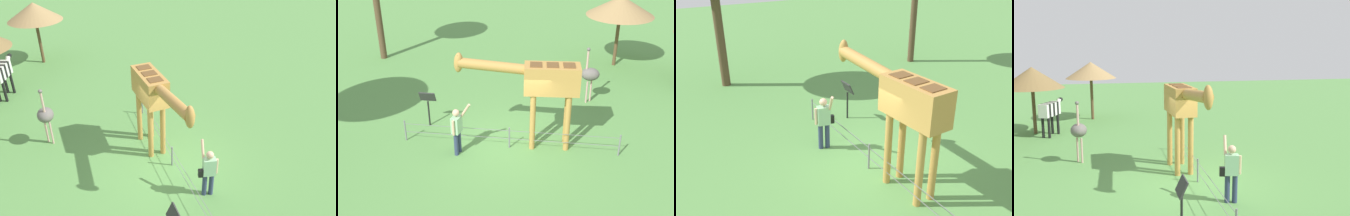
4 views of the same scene
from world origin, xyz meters
The scene contains 7 objects.
ground_plane centered at (0.00, 0.00, 0.00)m, with size 60.00×60.00×0.00m, color #568E47.
giraffe centered at (-0.93, -0.08, 2.24)m, with size 3.90×0.81×3.19m.
visitor centered at (1.58, 0.74, 0.90)m, with size 0.61×0.59×1.77m.
ostrich centered at (-2.67, -3.48, 1.18)m, with size 0.70×0.56×2.25m.
shade_hut_near centered at (-4.05, -7.57, 2.83)m, with size 3.04×3.04×3.28m.
info_sign centered at (3.00, -0.87, 0.95)m, with size 0.56×0.21×1.32m.
wire_fence centered at (0.00, 0.22, 0.40)m, with size 7.05×0.05×0.75m.
Camera 2 is at (-1.42, 11.87, 7.68)m, focal length 45.49 mm.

